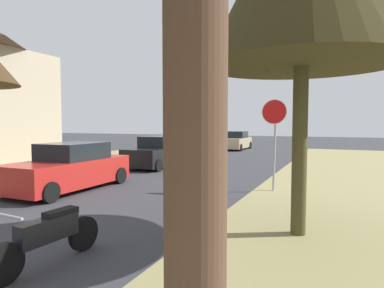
# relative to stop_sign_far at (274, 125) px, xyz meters

# --- Properties ---
(stop_sign_far) EXTENTS (0.81, 0.34, 2.97)m
(stop_sign_far) POSITION_rel_stop_sign_far_xyz_m (0.00, 0.00, 0.00)
(stop_sign_far) COLOR #9EA0A5
(stop_sign_far) RESTS_ON grass_verge_right
(parked_sedan_red) EXTENTS (2.03, 4.44, 1.57)m
(parked_sedan_red) POSITION_rel_stop_sign_far_xyz_m (-6.34, -2.45, -1.47)
(parked_sedan_red) COLOR red
(parked_sedan_red) RESTS_ON ground
(parked_sedan_black) EXTENTS (2.03, 4.44, 1.57)m
(parked_sedan_black) POSITION_rel_stop_sign_far_xyz_m (-6.65, 4.04, -1.47)
(parked_sedan_black) COLOR black
(parked_sedan_black) RESTS_ON ground
(parked_sedan_silver) EXTENTS (2.03, 4.44, 1.57)m
(parked_sedan_silver) POSITION_rel_stop_sign_far_xyz_m (-6.61, 9.87, -1.47)
(parked_sedan_silver) COLOR #BCBCC1
(parked_sedan_silver) RESTS_ON ground
(parked_sedan_tan) EXTENTS (2.03, 4.44, 1.57)m
(parked_sedan_tan) POSITION_rel_stop_sign_far_xyz_m (-6.38, 16.76, -1.47)
(parked_sedan_tan) COLOR tan
(parked_sedan_tan) RESTS_ON ground
(parked_motorcycle) EXTENTS (0.60, 2.05, 0.97)m
(parked_motorcycle) POSITION_rel_stop_sign_far_xyz_m (-2.13, -7.13, -1.71)
(parked_motorcycle) COLOR black
(parked_motorcycle) RESTS_ON ground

